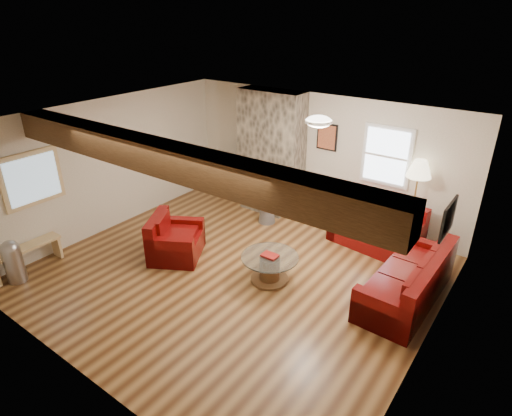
{
  "coord_description": "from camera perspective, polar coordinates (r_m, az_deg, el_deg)",
  "views": [
    {
      "loc": [
        3.77,
        -4.58,
        3.97
      ],
      "look_at": [
        0.14,
        0.4,
        1.06
      ],
      "focal_mm": 30.0,
      "sensor_mm": 36.0,
      "label": 1
    }
  ],
  "objects": [
    {
      "name": "room",
      "position": [
        6.52,
        -3.08,
        0.58
      ],
      "size": [
        8.0,
        8.0,
        8.0
      ],
      "color": "#4F2C14",
      "rests_on": "ground"
    },
    {
      "name": "oak_beam",
      "position": [
        5.29,
        -11.91,
        6.44
      ],
      "size": [
        6.0,
        0.36,
        0.38
      ],
      "primitive_type": "cube",
      "color": "#352210",
      "rests_on": "room"
    },
    {
      "name": "chimney_breast",
      "position": [
        8.96,
        1.98,
        7.37
      ],
      "size": [
        1.4,
        0.67,
        2.5
      ],
      "color": "#37322A",
      "rests_on": "floor"
    },
    {
      "name": "back_window",
      "position": [
        8.05,
        16.98,
        6.65
      ],
      "size": [
        0.9,
        0.08,
        1.1
      ],
      "primitive_type": null,
      "color": "white",
      "rests_on": "room"
    },
    {
      "name": "hatch_window",
      "position": [
        7.82,
        -27.7,
        3.47
      ],
      "size": [
        0.08,
        1.0,
        0.9
      ],
      "primitive_type": null,
      "color": "tan",
      "rests_on": "room"
    },
    {
      "name": "ceiling_dome",
      "position": [
        6.37,
        8.34,
        11.1
      ],
      "size": [
        0.4,
        0.4,
        0.18
      ],
      "primitive_type": null,
      "color": "white",
      "rests_on": "room"
    },
    {
      "name": "artwork_back",
      "position": [
        8.45,
        9.43,
        9.33
      ],
      "size": [
        0.42,
        0.06,
        0.52
      ],
      "primitive_type": null,
      "color": "black",
      "rests_on": "room"
    },
    {
      "name": "artwork_right",
      "position": [
        5.42,
        24.17,
        -1.28
      ],
      "size": [
        0.06,
        0.55,
        0.42
      ],
      "primitive_type": null,
      "color": "black",
      "rests_on": "room"
    },
    {
      "name": "sofa_three",
      "position": [
        6.72,
        19.49,
        -8.66
      ],
      "size": [
        0.89,
        2.01,
        0.77
      ],
      "primitive_type": null,
      "rotation": [
        0.0,
        0.0,
        -1.6
      ],
      "color": "#4C0506",
      "rests_on": "floor"
    },
    {
      "name": "loveseat",
      "position": [
        8.01,
        15.77,
        -2.18
      ],
      "size": [
        1.62,
        1.05,
        0.81
      ],
      "primitive_type": null,
      "rotation": [
        0.0,
        0.0,
        -0.12
      ],
      "color": "#4C0506",
      "rests_on": "floor"
    },
    {
      "name": "armchair_red",
      "position": [
        7.52,
        -10.63,
        -3.79
      ],
      "size": [
        1.17,
        1.21,
        0.75
      ],
      "primitive_type": null,
      "rotation": [
        0.0,
        0.0,
        2.09
      ],
      "color": "#4C0506",
      "rests_on": "floor"
    },
    {
      "name": "coffee_table",
      "position": [
        6.83,
        1.83,
        -8.04
      ],
      "size": [
        0.91,
        0.91,
        0.47
      ],
      "color": "#4D2E19",
      "rests_on": "floor"
    },
    {
      "name": "tv_cabinet",
      "position": [
        9.82,
        -2.32,
        2.98
      ],
      "size": [
        1.0,
        0.4,
        0.5
      ],
      "primitive_type": "cube",
      "color": "black",
      "rests_on": "floor"
    },
    {
      "name": "television",
      "position": [
        9.65,
        -2.37,
        5.62
      ],
      "size": [
        0.8,
        0.11,
        0.46
      ],
      "primitive_type": "imported",
      "color": "black",
      "rests_on": "tv_cabinet"
    },
    {
      "name": "floor_lamp",
      "position": [
        7.78,
        20.87,
        4.3
      ],
      "size": [
        0.42,
        0.42,
        1.64
      ],
      "color": "tan",
      "rests_on": "floor"
    },
    {
      "name": "pine_bench",
      "position": [
        8.04,
        -28.21,
        -5.92
      ],
      "size": [
        0.27,
        1.14,
        0.43
      ],
      "primitive_type": null,
      "color": "tan",
      "rests_on": "floor"
    },
    {
      "name": "pedal_bin",
      "position": [
        7.74,
        -29.64,
        -6.19
      ],
      "size": [
        0.34,
        0.34,
        0.72
      ],
      "primitive_type": null,
      "rotation": [
        0.0,
        0.0,
        -0.21
      ],
      "color": "#A2A2A7",
      "rests_on": "floor"
    },
    {
      "name": "coal_bucket",
      "position": [
        8.65,
        1.46,
        -0.9
      ],
      "size": [
        0.34,
        0.34,
        0.32
      ],
      "primitive_type": null,
      "color": "slate",
      "rests_on": "floor"
    }
  ]
}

